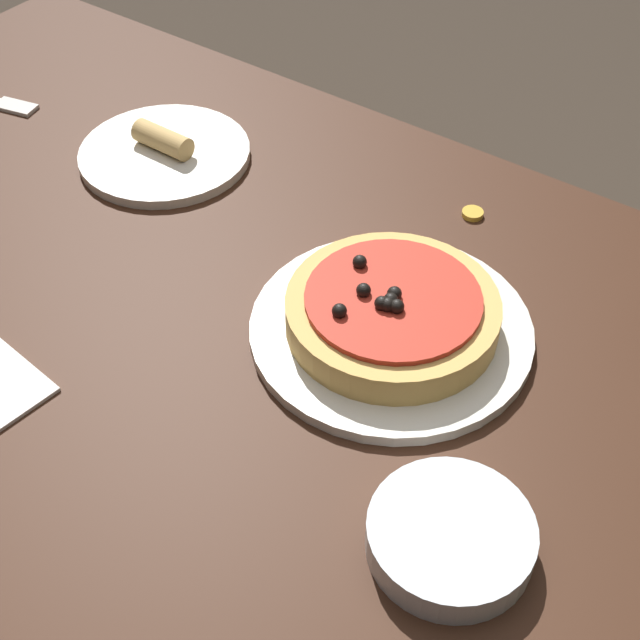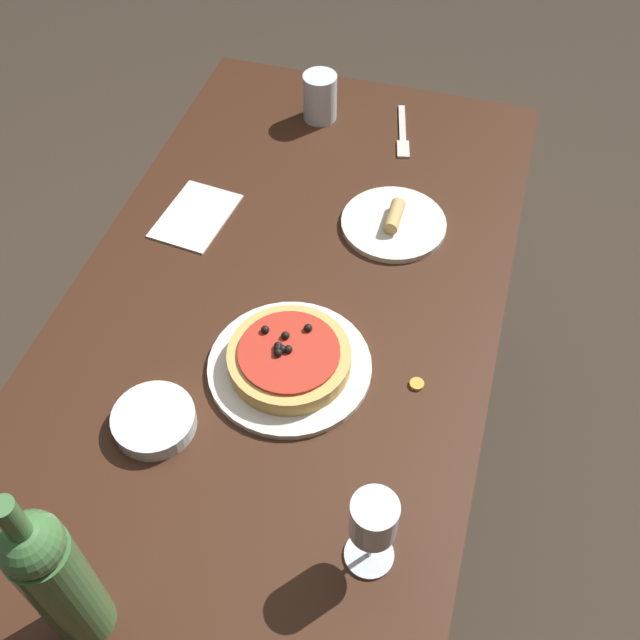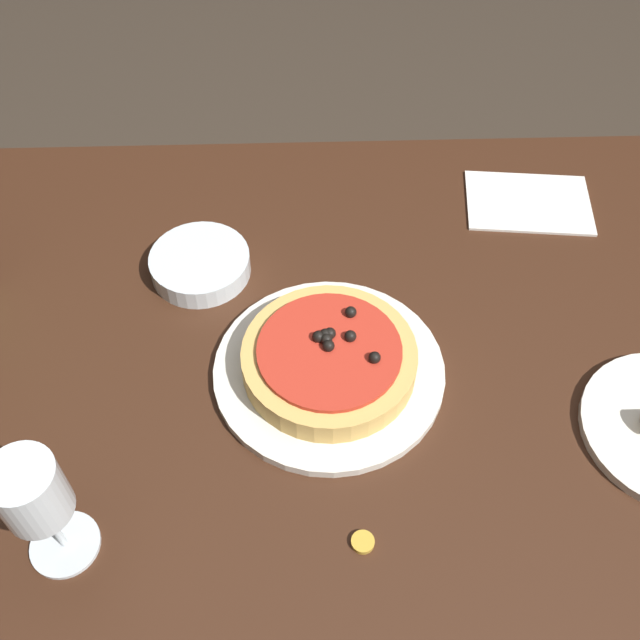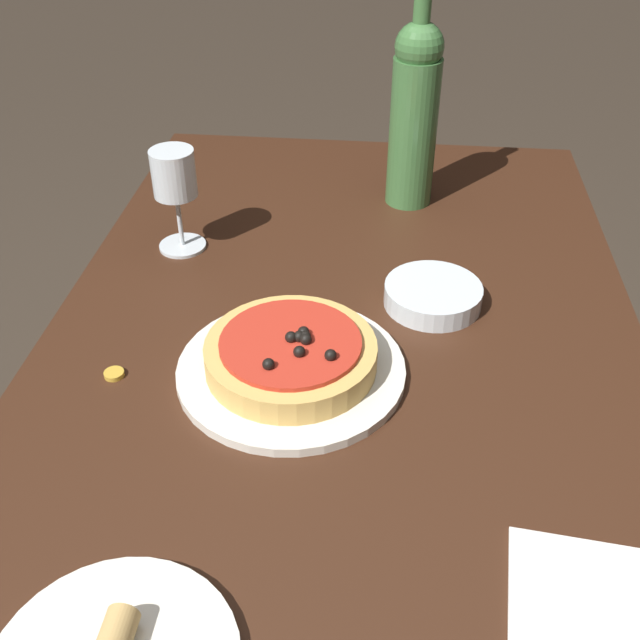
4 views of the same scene
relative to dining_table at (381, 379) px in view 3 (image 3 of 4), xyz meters
name	(u,v)px [view 3 (image 3 of 4)]	position (x,y,z in m)	size (l,w,h in m)	color
ground_plane	(360,566)	(0.00, 0.00, -0.67)	(14.00, 14.00, 0.00)	#382D23
dining_table	(381,379)	(0.00, 0.00, 0.00)	(1.54, 0.77, 0.77)	#381E11
dinner_plate	(329,371)	(-0.07, -0.06, 0.10)	(0.27, 0.27, 0.01)	silver
pizza	(329,358)	(-0.07, -0.06, 0.13)	(0.20, 0.20, 0.05)	tan
wine_glass	(33,496)	(-0.35, -0.26, 0.21)	(0.07, 0.07, 0.16)	silver
side_bowl	(200,264)	(-0.24, 0.11, 0.11)	(0.13, 0.13, 0.03)	silver
paper_napkin	(528,202)	(0.23, 0.23, 0.10)	(0.19, 0.14, 0.00)	silver
bottle_cap	(363,542)	(-0.05, -0.27, 0.10)	(0.02, 0.02, 0.01)	gold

